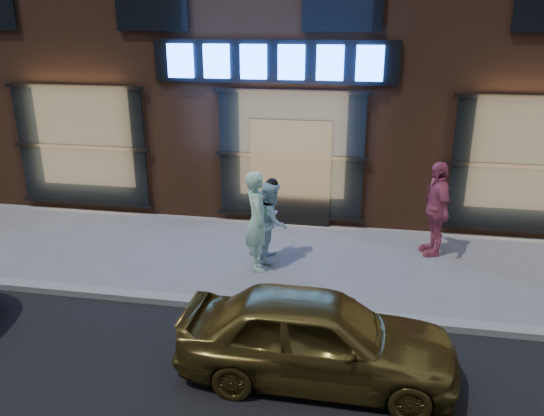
{
  "coord_description": "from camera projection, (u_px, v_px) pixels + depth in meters",
  "views": [
    {
      "loc": [
        1.61,
        -7.33,
        4.44
      ],
      "look_at": [
        0.0,
        1.6,
        1.2
      ],
      "focal_mm": 35.0,
      "sensor_mm": 36.0,
      "label": 1
    }
  ],
  "objects": [
    {
      "name": "passerby",
      "position": [
        436.0,
        209.0,
        10.36
      ],
      "size": [
        0.7,
        1.19,
        1.9
      ],
      "primitive_type": "imported",
      "rotation": [
        0.0,
        0.0,
        -1.35
      ],
      "color": "#BC4D68",
      "rests_on": "ground"
    },
    {
      "name": "man_cap",
      "position": [
        272.0,
        221.0,
        10.16
      ],
      "size": [
        0.62,
        0.79,
        1.58
      ],
      "primitive_type": "imported",
      "rotation": [
        0.0,
        0.0,
        1.6
      ],
      "color": "silver",
      "rests_on": "ground"
    },
    {
      "name": "curb",
      "position": [
        254.0,
        307.0,
        8.54
      ],
      "size": [
        60.0,
        0.25,
        0.12
      ],
      "primitive_type": "cube",
      "color": "gray",
      "rests_on": "ground"
    },
    {
      "name": "man_bowtie",
      "position": [
        257.0,
        221.0,
        9.74
      ],
      "size": [
        0.65,
        0.8,
        1.89
      ],
      "primitive_type": "imported",
      "rotation": [
        0.0,
        0.0,
        1.9
      ],
      "color": "#C2FFCD",
      "rests_on": "ground"
    },
    {
      "name": "ground",
      "position": [
        254.0,
        311.0,
        8.56
      ],
      "size": [
        90.0,
        90.0,
        0.0
      ],
      "primitive_type": "plane",
      "color": "slate",
      "rests_on": "ground"
    },
    {
      "name": "gold_sedan",
      "position": [
        317.0,
        336.0,
        6.79
      ],
      "size": [
        3.57,
        1.45,
        1.21
      ],
      "primitive_type": "imported",
      "rotation": [
        0.0,
        0.0,
        1.57
      ],
      "color": "olive",
      "rests_on": "ground"
    }
  ]
}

